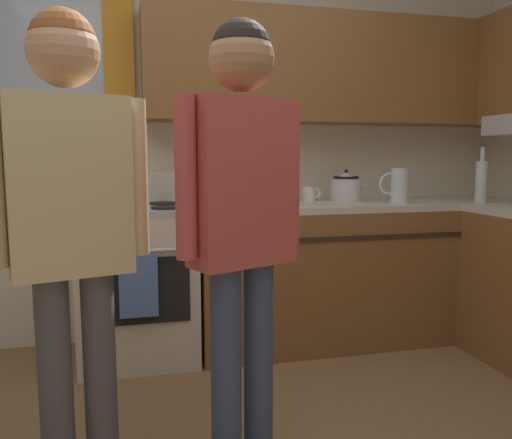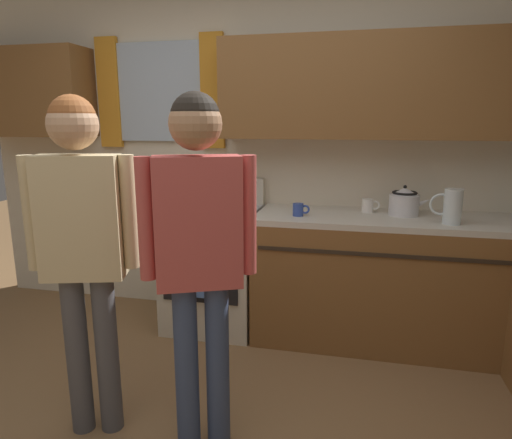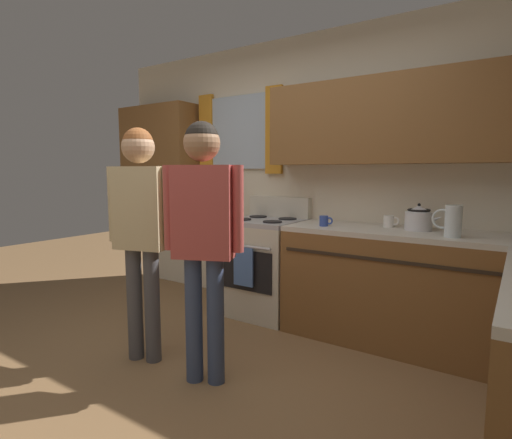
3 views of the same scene
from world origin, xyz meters
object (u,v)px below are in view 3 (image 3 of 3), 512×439
Objects in this scene: mug_cobalt_blue at (324,221)px; adult_in_plaid at (203,222)px; mug_ceramic_white at (389,221)px; stove_oven at (265,265)px; adult_left at (140,217)px; water_pitcher at (452,221)px; stovetop_kettle at (419,218)px.

adult_in_plaid is (-0.29, -1.17, 0.09)m from mug_cobalt_blue.
mug_ceramic_white is (0.46, 0.23, 0.00)m from mug_cobalt_blue.
stove_oven reaches higher than mug_cobalt_blue.
adult_left is (-0.21, -1.29, 0.57)m from stove_oven.
water_pitcher is 0.13× the size of adult_in_plaid.
adult_in_plaid reaches higher than stove_oven.
water_pitcher is 1.68m from adult_in_plaid.
stove_oven is at bearing -177.20° from stovetop_kettle.
water_pitcher is at bearing -5.17° from stove_oven.
mug_ceramic_white is (1.11, 0.12, 0.48)m from stove_oven.
adult_left is (-1.55, -1.35, 0.04)m from stovetop_kettle.
mug_cobalt_blue is 0.07× the size of adult_left.
stovetop_kettle is (1.34, 0.07, 0.53)m from stove_oven.
water_pitcher reaches higher than stovetop_kettle.
mug_ceramic_white is at bearing 46.91° from adult_left.
stovetop_kettle is 1.24× the size of water_pitcher.
mug_cobalt_blue is at bearing -165.48° from stovetop_kettle.
stovetop_kettle is (0.23, -0.05, 0.05)m from mug_ceramic_white.
adult_left is at bearing -147.69° from water_pitcher.
water_pitcher reaches higher than stove_oven.
stovetop_kettle is at bearing 14.52° from mug_cobalt_blue.
adult_in_plaid is (0.36, -1.28, 0.57)m from stove_oven.
stovetop_kettle is at bearing 41.14° from adult_left.
stove_oven is 0.67× the size of adult_left.
mug_cobalt_blue is at bearing -9.99° from stove_oven.
adult_in_plaid is (0.56, 0.01, 0.00)m from adult_left.
stove_oven is 4.02× the size of stovetop_kettle.
adult_left reaches higher than stovetop_kettle.
mug_cobalt_blue is 1.46m from adult_left.
adult_in_plaid reaches higher than stovetop_kettle.
adult_left is (-0.86, -1.17, 0.09)m from mug_cobalt_blue.
water_pitcher is at bearing 42.40° from adult_in_plaid.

